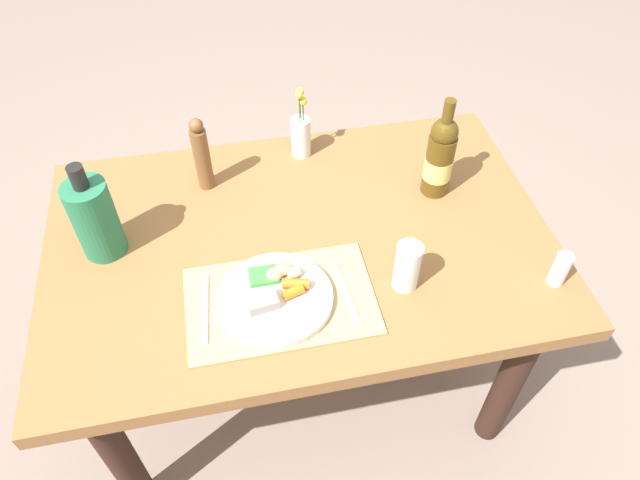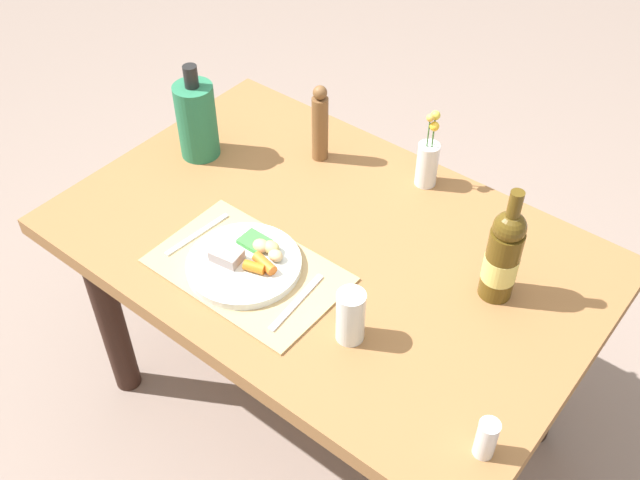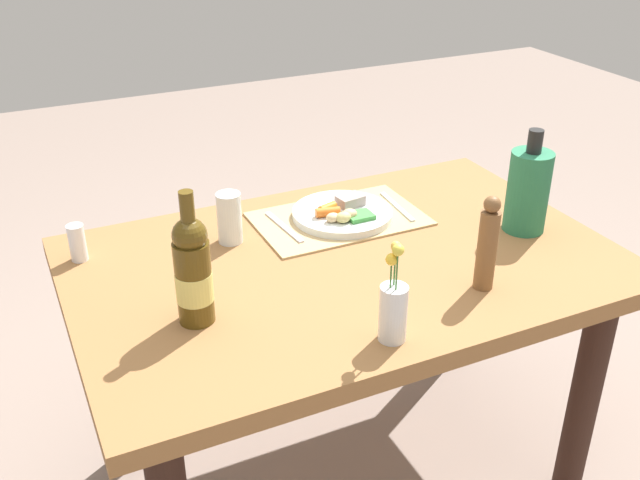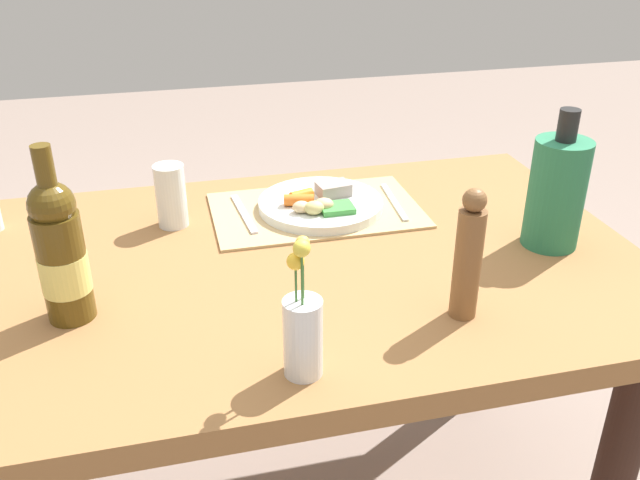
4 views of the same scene
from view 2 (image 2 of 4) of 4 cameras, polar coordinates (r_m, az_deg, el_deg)
The scene contains 12 objects.
ground_plane at distance 2.39m, azimuth 0.43°, elevation -12.59°, with size 8.00×8.00×0.00m, color gray.
dining_table at distance 1.91m, azimuth 0.53°, elevation -2.38°, with size 1.33×0.86×0.72m.
placemat at distance 1.77m, azimuth -5.55°, elevation -2.30°, with size 0.45×0.28×0.01m, color tan.
dinner_plate at distance 1.76m, azimuth -5.73°, elevation -1.71°, with size 0.27×0.27×0.05m.
fork at distance 1.86m, azimuth -9.38°, elevation 0.44°, with size 0.01×0.20×0.01m, color silver.
knife at distance 1.68m, azimuth -1.81°, elevation -4.77°, with size 0.01×0.20×0.01m, color silver.
wine_bottle at distance 1.67m, azimuth 13.85°, elevation -1.16°, with size 0.08×0.08×0.30m.
cooler_bottle at distance 2.07m, azimuth -9.44°, elevation 9.10°, with size 0.11×0.11×0.28m.
water_tumbler at distance 1.58m, azimuth 2.35°, elevation -6.05°, with size 0.06×0.06×0.13m.
pepper_mill at distance 2.03m, azimuth 0.00°, elevation 8.86°, with size 0.05×0.05×0.23m.
salt_shaker at distance 1.46m, azimuth 12.63°, elevation -14.63°, with size 0.04×0.04×0.09m, color white.
flower_vase at distance 1.97m, azimuth 8.25°, elevation 6.02°, with size 0.06×0.06×0.22m.
Camera 2 is at (0.81, -1.05, 1.99)m, focal length 41.76 mm.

